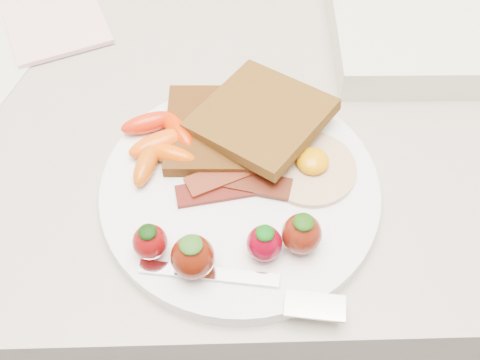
{
  "coord_description": "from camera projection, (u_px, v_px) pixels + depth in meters",
  "views": [
    {
      "loc": [
        0.01,
        1.22,
        1.39
      ],
      "look_at": [
        0.01,
        1.55,
        0.93
      ],
      "focal_mm": 45.0,
      "sensor_mm": 36.0,
      "label": 1
    }
  ],
  "objects": [
    {
      "name": "appliance",
      "position": [
        456.0,
        15.0,
        0.72
      ],
      "size": [
        0.3,
        0.24,
        0.04
      ],
      "primitive_type": "cube",
      "rotation": [
        0.0,
        0.0,
        -0.02
      ],
      "color": "beige",
      "rests_on": "counter"
    },
    {
      "name": "bacon_strips",
      "position": [
        234.0,
        181.0,
        0.58
      ],
      "size": [
        0.11,
        0.07,
        0.01
      ],
      "color": "black",
      "rests_on": "plate"
    },
    {
      "name": "notepad",
      "position": [
        52.0,
        12.0,
        0.74
      ],
      "size": [
        0.17,
        0.2,
        0.01
      ],
      "primitive_type": "cube",
      "rotation": [
        0.0,
        0.0,
        0.37
      ],
      "color": "beige",
      "rests_on": "paper_sheet"
    },
    {
      "name": "baby_carrots",
      "position": [
        161.0,
        142.0,
        0.6
      ],
      "size": [
        0.08,
        0.1,
        0.02
      ],
      "color": "#E24E09",
      "rests_on": "plate"
    },
    {
      "name": "strawberries",
      "position": [
        230.0,
        245.0,
        0.52
      ],
      "size": [
        0.17,
        0.06,
        0.05
      ],
      "color": "#6B0809",
      "rests_on": "plate"
    },
    {
      "name": "fried_egg",
      "position": [
        311.0,
        166.0,
        0.59
      ],
      "size": [
        0.11,
        0.11,
        0.02
      ],
      "color": "beige",
      "rests_on": "plate"
    },
    {
      "name": "plate",
      "position": [
        240.0,
        191.0,
        0.59
      ],
      "size": [
        0.27,
        0.27,
        0.02
      ],
      "primitive_type": "cylinder",
      "color": "white",
      "rests_on": "counter"
    },
    {
      "name": "counter",
      "position": [
        230.0,
        266.0,
        1.05
      ],
      "size": [
        2.0,
        0.6,
        0.9
      ],
      "primitive_type": "cube",
      "color": "gray",
      "rests_on": "ground"
    },
    {
      "name": "fork",
      "position": [
        256.0,
        288.0,
        0.51
      ],
      "size": [
        0.18,
        0.06,
        0.0
      ],
      "color": "white",
      "rests_on": "plate"
    },
    {
      "name": "toast_upper",
      "position": [
        261.0,
        117.0,
        0.6
      ],
      "size": [
        0.16,
        0.16,
        0.03
      ],
      "primitive_type": "cube",
      "rotation": [
        0.0,
        -0.1,
        -0.68
      ],
      "color": "#4D2F0B",
      "rests_on": "toast_lower"
    },
    {
      "name": "toast_lower",
      "position": [
        221.0,
        129.0,
        0.61
      ],
      "size": [
        0.11,
        0.11,
        0.01
      ],
      "primitive_type": "cube",
      "rotation": [
        0.0,
        0.0,
        -0.03
      ],
      "color": "#35230C",
      "rests_on": "plate"
    }
  ]
}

